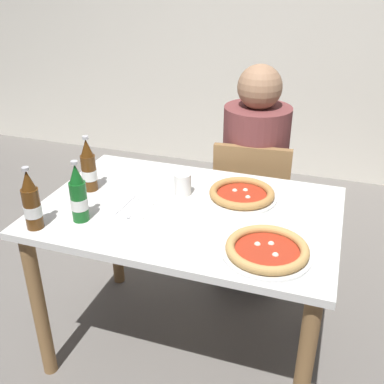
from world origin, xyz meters
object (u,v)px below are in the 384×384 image
Objects in this scene: diner_seated at (253,183)px; beer_bottle_left at (32,203)px; napkin_with_cutlery at (129,206)px; dining_table_main at (188,232)px; chair_behind_table at (251,204)px; pizza_marinara_far at (267,250)px; beer_bottle_right at (89,168)px; beer_bottle_center at (78,196)px; pizza_margherita_near at (242,194)px; paper_cup at (183,184)px.

beer_bottle_left is (-0.64, -0.98, 0.27)m from diner_seated.
diner_seated is 0.83m from napkin_with_cutlery.
diner_seated is 4.89× the size of beer_bottle_left.
dining_table_main is at bearing 15.94° from napkin_with_cutlery.
chair_behind_table is 0.91m from pizza_marinara_far.
beer_bottle_right is (-0.46, 0.03, 0.22)m from dining_table_main.
beer_bottle_right is (-0.10, 0.24, 0.00)m from beer_bottle_center.
pizza_marinara_far is (0.18, -0.38, -0.00)m from pizza_margherita_near.
paper_cup is (0.40, 0.09, -0.06)m from beer_bottle_right.
pizza_marinara_far is at bearing -31.96° from dining_table_main.
diner_seated is 4.89× the size of beer_bottle_center.
dining_table_main is 4.07× the size of pizza_margherita_near.
pizza_margherita_near is at bearing 34.63° from beer_bottle_left.
beer_bottle_left is 1.30× the size of napkin_with_cutlery.
diner_seated is 6.37× the size of napkin_with_cutlery.
beer_bottle_left is 2.60× the size of paper_cup.
pizza_marinara_far is 3.24× the size of paper_cup.
pizza_margherita_near is (0.05, -0.51, 0.19)m from diner_seated.
pizza_marinara_far is at bearing -16.98° from beer_bottle_right.
beer_bottle_center is (-0.72, 0.01, 0.08)m from pizza_marinara_far.
beer_bottle_right is at bearing -167.68° from paper_cup.
pizza_marinara_far is at bearing 6.37° from beer_bottle_left.
beer_bottle_center is (-0.55, -0.37, 0.08)m from pizza_margherita_near.
pizza_marinara_far is 1.62× the size of napkin_with_cutlery.
pizza_marinara_far is at bearing 99.44° from chair_behind_table.
pizza_margherita_near reaches higher than dining_table_main.
diner_seated is 0.54m from pizza_margherita_near.
paper_cup reaches higher than pizza_margherita_near.
diner_seated is at bearing 60.15° from beer_bottle_center.
pizza_marinara_far is 1.25× the size of beer_bottle_right.
pizza_margherita_near is (0.19, 0.15, 0.14)m from dining_table_main.
paper_cup reaches higher than pizza_marinara_far.
beer_bottle_right is (-0.65, -0.13, 0.08)m from pizza_margherita_near.
napkin_with_cutlery is at bearing -152.60° from pizza_margherita_near.
beer_bottle_center reaches higher than dining_table_main.
dining_table_main is 0.27m from napkin_with_cutlery.
beer_bottle_center is at bearing 37.80° from beer_bottle_left.
pizza_margherita_near is at bearing 33.82° from beer_bottle_center.
beer_bottle_center is at bearing -132.34° from paper_cup.
chair_behind_table reaches higher than napkin_with_cutlery.
pizza_margherita_near is at bearing -84.87° from diner_seated.
diner_seated reaches higher than paper_cup.
beer_bottle_left and beer_bottle_center have the same top height.
beer_bottle_center reaches higher than pizza_margherita_near.
pizza_margherita_near is 1.55× the size of napkin_with_cutlery.
dining_table_main is 0.99× the size of diner_seated.
chair_behind_table is (0.15, 0.61, -0.15)m from dining_table_main.
beer_bottle_center and beer_bottle_right have the same top height.
chair_behind_table is 2.76× the size of pizza_marinara_far.
beer_bottle_left is 0.38m from napkin_with_cutlery.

